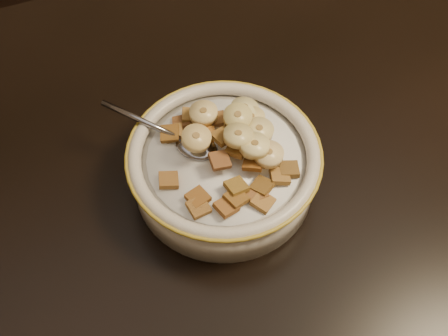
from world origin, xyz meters
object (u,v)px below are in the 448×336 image
object	(u,v)px
cereal_bowl	(224,171)
chair	(62,13)
table	(291,203)
spoon	(197,146)

from	to	relation	value
cereal_bowl	chair	bearing A→B (deg)	100.13
table	chair	xyz separation A→B (m)	(-0.19, 0.74, -0.25)
table	chair	distance (m)	0.80
chair	spoon	world-z (taller)	chair
chair	spoon	size ratio (longest dim) A/B	19.90
chair	spoon	distance (m)	0.75
cereal_bowl	spoon	distance (m)	0.04
chair	spoon	xyz separation A→B (m)	(0.10, -0.67, 0.32)
cereal_bowl	spoon	size ratio (longest dim) A/B	4.17
chair	cereal_bowl	xyz separation A→B (m)	(0.12, -0.70, 0.29)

